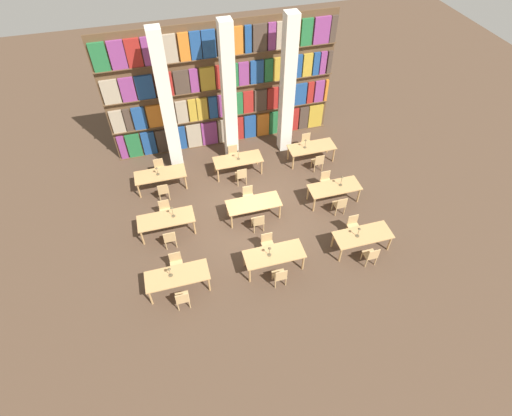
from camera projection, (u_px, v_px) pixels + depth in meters
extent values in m
plane|color=#4C3828|center=(254.00, 215.00, 15.48)|extent=(40.00, 40.00, 0.00)
cube|color=brown|center=(223.00, 87.00, 16.77)|extent=(9.76, 0.06, 5.50)
cube|color=brown|center=(226.00, 140.00, 18.76)|extent=(9.76, 0.35, 0.03)
cube|color=#84387A|center=(122.00, 147.00, 17.45)|extent=(0.29, 0.20, 1.16)
cube|color=#236B38|center=(134.00, 145.00, 17.54)|extent=(0.59, 0.20, 1.16)
cube|color=navy|center=(149.00, 143.00, 17.66)|extent=(0.57, 0.20, 1.16)
cube|color=#47382D|center=(165.00, 140.00, 17.79)|extent=(0.69, 0.20, 1.16)
cube|color=navy|center=(180.00, 138.00, 17.91)|extent=(0.54, 0.20, 1.16)
cube|color=tan|center=(194.00, 135.00, 18.03)|extent=(0.63, 0.20, 1.16)
cube|color=#84387A|center=(209.00, 133.00, 18.16)|extent=(0.70, 0.20, 1.16)
cube|color=tan|center=(222.00, 131.00, 18.27)|extent=(0.38, 0.20, 1.16)
cube|color=#47382D|center=(232.00, 129.00, 18.35)|extent=(0.38, 0.20, 1.16)
cube|color=maroon|center=(240.00, 128.00, 18.42)|extent=(0.33, 0.20, 1.16)
cube|color=navy|center=(250.00, 126.00, 18.51)|extent=(0.54, 0.20, 1.16)
cube|color=orange|center=(263.00, 124.00, 18.63)|extent=(0.57, 0.20, 1.16)
cube|color=#236B38|center=(274.00, 122.00, 18.73)|extent=(0.48, 0.20, 1.16)
cube|color=maroon|center=(286.00, 120.00, 18.84)|extent=(0.55, 0.20, 1.16)
cube|color=maroon|center=(295.00, 119.00, 18.93)|extent=(0.27, 0.20, 1.16)
cube|color=#47382D|center=(303.00, 117.00, 19.00)|extent=(0.44, 0.20, 1.16)
cube|color=#B7932D|center=(315.00, 116.00, 19.11)|extent=(0.69, 0.20, 1.16)
cube|color=brown|center=(225.00, 115.00, 17.76)|extent=(9.76, 0.35, 0.03)
cube|color=tan|center=(117.00, 121.00, 16.51)|extent=(0.51, 0.20, 1.03)
cube|color=#47382D|center=(128.00, 120.00, 16.59)|extent=(0.27, 0.20, 1.03)
cube|color=navy|center=(139.00, 118.00, 16.68)|extent=(0.53, 0.20, 1.03)
cube|color=orange|center=(155.00, 116.00, 16.80)|extent=(0.62, 0.20, 1.03)
cube|color=tan|center=(169.00, 113.00, 16.91)|extent=(0.45, 0.20, 1.03)
cube|color=tan|center=(182.00, 112.00, 17.01)|extent=(0.47, 0.20, 1.03)
cube|color=#B7932D|center=(192.00, 110.00, 17.09)|extent=(0.33, 0.20, 1.03)
cube|color=#B7932D|center=(202.00, 108.00, 17.17)|extent=(0.45, 0.20, 1.03)
cube|color=navy|center=(213.00, 107.00, 17.26)|extent=(0.36, 0.20, 1.03)
cube|color=#84387A|center=(223.00, 105.00, 17.34)|extent=(0.47, 0.20, 1.03)
cube|color=#236B38|center=(236.00, 103.00, 17.45)|extent=(0.59, 0.20, 1.03)
cube|color=maroon|center=(248.00, 102.00, 17.55)|extent=(0.45, 0.20, 1.03)
cube|color=#47382D|center=(260.00, 100.00, 17.65)|extent=(0.55, 0.20, 1.03)
cube|color=maroon|center=(272.00, 98.00, 17.76)|extent=(0.49, 0.20, 1.03)
cube|color=#84387A|center=(284.00, 96.00, 17.86)|extent=(0.56, 0.20, 1.03)
cube|color=navy|center=(299.00, 94.00, 17.99)|extent=(0.68, 0.20, 1.03)
cube|color=maroon|center=(310.00, 92.00, 18.09)|extent=(0.29, 0.20, 1.03)
cube|color=#84387A|center=(319.00, 91.00, 18.17)|extent=(0.43, 0.20, 1.03)
cube|color=orange|center=(326.00, 90.00, 18.23)|extent=(0.13, 0.20, 1.03)
cube|color=brown|center=(223.00, 87.00, 16.76)|extent=(9.76, 0.35, 0.03)
cube|color=tan|center=(110.00, 92.00, 15.54)|extent=(0.65, 0.20, 1.00)
cube|color=#84387A|center=(128.00, 89.00, 15.66)|extent=(0.56, 0.20, 1.00)
cube|color=navy|center=(145.00, 87.00, 15.79)|extent=(0.68, 0.20, 1.00)
cube|color=maroon|center=(164.00, 84.00, 15.93)|extent=(0.67, 0.20, 1.00)
cube|color=#47382D|center=(182.00, 82.00, 16.05)|extent=(0.61, 0.20, 1.00)
cube|color=#84387A|center=(194.00, 80.00, 16.15)|extent=(0.34, 0.20, 1.00)
cube|color=#B7932D|center=(207.00, 78.00, 16.25)|extent=(0.61, 0.20, 1.00)
cube|color=maroon|center=(219.00, 77.00, 16.34)|extent=(0.32, 0.20, 1.00)
cube|color=#236B38|center=(231.00, 75.00, 16.43)|extent=(0.56, 0.20, 1.00)
cube|color=#84387A|center=(243.00, 73.00, 16.53)|extent=(0.43, 0.20, 1.00)
cube|color=navy|center=(257.00, 71.00, 16.63)|extent=(0.55, 0.20, 1.00)
cube|color=#236B38|center=(268.00, 70.00, 16.73)|extent=(0.36, 0.20, 1.00)
cube|color=#B7932D|center=(279.00, 68.00, 16.82)|extent=(0.54, 0.20, 1.00)
cube|color=navy|center=(294.00, 66.00, 16.94)|extent=(0.69, 0.20, 1.00)
cube|color=#B7932D|center=(307.00, 65.00, 17.05)|extent=(0.41, 0.20, 1.00)
cube|color=navy|center=(316.00, 63.00, 17.12)|extent=(0.27, 0.20, 1.00)
cube|color=#84387A|center=(323.00, 62.00, 17.18)|extent=(0.27, 0.20, 1.00)
cube|color=#47382D|center=(329.00, 62.00, 17.24)|extent=(0.19, 0.20, 1.00)
cube|color=brown|center=(221.00, 56.00, 15.76)|extent=(9.76, 0.35, 0.03)
cube|color=#236B38|center=(99.00, 57.00, 14.51)|extent=(0.59, 0.20, 1.08)
cube|color=#84387A|center=(117.00, 55.00, 14.62)|extent=(0.57, 0.20, 1.08)
cube|color=maroon|center=(134.00, 53.00, 14.73)|extent=(0.55, 0.20, 1.08)
cube|color=#84387A|center=(151.00, 50.00, 14.85)|extent=(0.64, 0.20, 1.08)
cube|color=tan|center=(169.00, 48.00, 14.97)|extent=(0.57, 0.20, 1.08)
cube|color=orange|center=(184.00, 46.00, 15.08)|extent=(0.40, 0.20, 1.08)
cube|color=navy|center=(195.00, 45.00, 15.16)|extent=(0.41, 0.20, 1.08)
cube|color=navy|center=(209.00, 43.00, 15.25)|extent=(0.53, 0.20, 1.08)
cube|color=#47382D|center=(224.00, 42.00, 15.37)|extent=(0.59, 0.20, 1.08)
cube|color=orange|center=(238.00, 40.00, 15.47)|extent=(0.39, 0.20, 1.08)
cube|color=navy|center=(248.00, 39.00, 15.54)|extent=(0.26, 0.20, 1.08)
cube|color=#47382D|center=(259.00, 37.00, 15.63)|extent=(0.56, 0.20, 1.08)
cube|color=#84387A|center=(271.00, 36.00, 15.72)|extent=(0.31, 0.20, 1.08)
cube|color=tan|center=(284.00, 34.00, 15.82)|extent=(0.69, 0.20, 1.08)
cube|color=#B7932D|center=(296.00, 33.00, 15.91)|extent=(0.26, 0.20, 1.08)
cube|color=#236B38|center=(306.00, 32.00, 15.99)|extent=(0.47, 0.20, 1.08)
cube|color=#84387A|center=(321.00, 30.00, 16.11)|extent=(0.68, 0.20, 1.08)
cube|color=#47382D|center=(333.00, 28.00, 16.20)|extent=(0.26, 0.20, 1.08)
cube|color=silver|center=(167.00, 106.00, 15.34)|extent=(0.52, 0.52, 6.00)
cube|color=silver|center=(229.00, 97.00, 15.79)|extent=(0.52, 0.52, 6.00)
cube|color=silver|center=(287.00, 88.00, 16.24)|extent=(0.52, 0.52, 6.00)
cube|color=tan|center=(177.00, 276.00, 12.70)|extent=(2.04, 0.83, 0.04)
cylinder|color=tan|center=(151.00, 298.00, 12.58)|extent=(0.07, 0.07, 0.71)
cylinder|color=tan|center=(209.00, 284.00, 12.93)|extent=(0.07, 0.07, 0.71)
cylinder|color=tan|center=(149.00, 280.00, 13.03)|extent=(0.07, 0.07, 0.71)
cylinder|color=tan|center=(205.00, 268.00, 13.37)|extent=(0.07, 0.07, 0.71)
cylinder|color=tan|center=(177.00, 298.00, 12.75)|extent=(0.04, 0.04, 0.41)
cylinder|color=tan|center=(188.00, 295.00, 12.82)|extent=(0.04, 0.04, 0.41)
cylinder|color=tan|center=(178.00, 307.00, 12.53)|extent=(0.04, 0.04, 0.41)
cylinder|color=tan|center=(190.00, 304.00, 12.59)|extent=(0.04, 0.04, 0.41)
cube|color=tan|center=(182.00, 297.00, 12.51)|extent=(0.42, 0.40, 0.04)
cube|color=tan|center=(182.00, 299.00, 12.22)|extent=(0.40, 0.03, 0.42)
cylinder|color=tan|center=(184.00, 272.00, 13.43)|extent=(0.04, 0.04, 0.41)
cylinder|color=tan|center=(173.00, 274.00, 13.37)|extent=(0.04, 0.04, 0.41)
cylinder|color=tan|center=(182.00, 264.00, 13.66)|extent=(0.04, 0.04, 0.41)
cylinder|color=tan|center=(172.00, 266.00, 13.59)|extent=(0.04, 0.04, 0.41)
cube|color=tan|center=(177.00, 265.00, 13.35)|extent=(0.42, 0.40, 0.04)
cube|color=tan|center=(175.00, 257.00, 13.31)|extent=(0.40, 0.03, 0.42)
cylinder|color=brown|center=(171.00, 275.00, 12.68)|extent=(0.14, 0.14, 0.01)
cylinder|color=brown|center=(170.00, 272.00, 12.56)|extent=(0.02, 0.02, 0.32)
cone|color=brown|center=(169.00, 269.00, 12.41)|extent=(0.11, 0.11, 0.07)
cube|color=tan|center=(274.00, 254.00, 13.29)|extent=(2.04, 0.83, 0.04)
cylinder|color=tan|center=(250.00, 275.00, 13.16)|extent=(0.07, 0.07, 0.71)
cylinder|color=tan|center=(303.00, 263.00, 13.51)|extent=(0.07, 0.07, 0.71)
cylinder|color=tan|center=(245.00, 259.00, 13.61)|extent=(0.07, 0.07, 0.71)
cylinder|color=tan|center=(296.00, 247.00, 13.96)|extent=(0.07, 0.07, 0.71)
cylinder|color=tan|center=(272.00, 276.00, 13.33)|extent=(0.04, 0.04, 0.41)
cylinder|color=tan|center=(282.00, 273.00, 13.39)|extent=(0.04, 0.04, 0.41)
cylinder|color=tan|center=(275.00, 284.00, 13.10)|extent=(0.04, 0.04, 0.41)
cylinder|color=tan|center=(286.00, 282.00, 13.17)|extent=(0.04, 0.04, 0.41)
cube|color=tan|center=(279.00, 275.00, 13.09)|extent=(0.42, 0.40, 0.04)
cube|color=tan|center=(281.00, 276.00, 12.80)|extent=(0.40, 0.03, 0.42)
cylinder|color=tan|center=(274.00, 252.00, 14.01)|extent=(0.04, 0.04, 0.41)
cylinder|color=tan|center=(264.00, 254.00, 13.94)|extent=(0.04, 0.04, 0.41)
cylinder|color=tan|center=(271.00, 245.00, 14.24)|extent=(0.04, 0.04, 0.41)
cylinder|color=tan|center=(262.00, 247.00, 14.17)|extent=(0.04, 0.04, 0.41)
cube|color=tan|center=(268.00, 245.00, 13.93)|extent=(0.42, 0.40, 0.04)
cube|color=tan|center=(267.00, 237.00, 13.88)|extent=(0.40, 0.03, 0.42)
cylinder|color=brown|center=(269.00, 255.00, 13.23)|extent=(0.14, 0.14, 0.01)
cylinder|color=brown|center=(269.00, 252.00, 13.11)|extent=(0.02, 0.02, 0.33)
cone|color=brown|center=(270.00, 248.00, 12.96)|extent=(0.11, 0.11, 0.07)
cube|color=tan|center=(363.00, 235.00, 13.86)|extent=(2.04, 0.83, 0.04)
cylinder|color=tan|center=(340.00, 255.00, 13.73)|extent=(0.07, 0.07, 0.71)
cylinder|color=tan|center=(389.00, 243.00, 14.08)|extent=(0.07, 0.07, 0.71)
cylinder|color=tan|center=(333.00, 240.00, 14.18)|extent=(0.07, 0.07, 0.71)
cylinder|color=tan|center=(380.00, 229.00, 14.53)|extent=(0.07, 0.07, 0.71)
cylinder|color=tan|center=(362.00, 256.00, 13.90)|extent=(0.04, 0.04, 0.41)
cylinder|color=tan|center=(371.00, 253.00, 13.97)|extent=(0.04, 0.04, 0.41)
cylinder|color=tan|center=(366.00, 263.00, 13.68)|extent=(0.04, 0.04, 0.41)
cylinder|color=tan|center=(376.00, 261.00, 13.74)|extent=(0.04, 0.04, 0.41)
cube|color=tan|center=(370.00, 254.00, 13.66)|extent=(0.42, 0.40, 0.04)
cube|color=tan|center=(374.00, 255.00, 13.37)|extent=(0.40, 0.03, 0.42)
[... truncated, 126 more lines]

